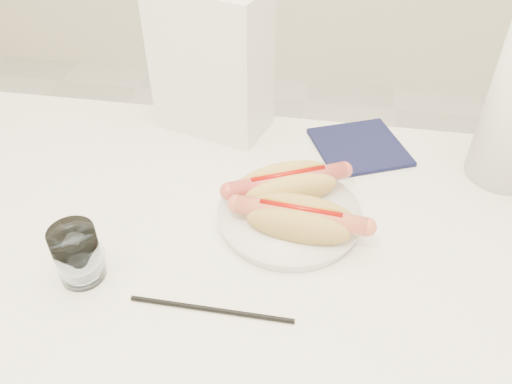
% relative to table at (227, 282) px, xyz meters
% --- Properties ---
extents(table, '(1.20, 0.80, 0.75)m').
position_rel_table_xyz_m(table, '(0.00, 0.00, 0.00)').
color(table, white).
rests_on(table, ground).
extents(plate, '(0.25, 0.25, 0.02)m').
position_rel_table_xyz_m(plate, '(0.08, 0.09, 0.07)').
color(plate, white).
rests_on(plate, table).
extents(hotdog_left, '(0.19, 0.13, 0.05)m').
position_rel_table_xyz_m(hotdog_left, '(0.08, 0.13, 0.10)').
color(hotdog_left, tan).
rests_on(hotdog_left, plate).
extents(hotdog_right, '(0.20, 0.09, 0.05)m').
position_rel_table_xyz_m(hotdog_right, '(0.10, 0.05, 0.10)').
color(hotdog_right, tan).
rests_on(hotdog_right, plate).
extents(water_glass, '(0.06, 0.06, 0.09)m').
position_rel_table_xyz_m(water_glass, '(-0.19, -0.07, 0.10)').
color(water_glass, silver).
rests_on(water_glass, table).
extents(chopstick_near, '(0.22, 0.01, 0.01)m').
position_rel_table_xyz_m(chopstick_near, '(0.00, -0.10, 0.06)').
color(chopstick_near, black).
rests_on(chopstick_near, table).
extents(napkin_box, '(0.23, 0.17, 0.27)m').
position_rel_table_xyz_m(napkin_box, '(-0.10, 0.35, 0.20)').
color(napkin_box, white).
rests_on(napkin_box, table).
extents(navy_napkin, '(0.21, 0.21, 0.01)m').
position_rel_table_xyz_m(navy_napkin, '(0.19, 0.31, 0.06)').
color(navy_napkin, '#101234').
rests_on(navy_napkin, table).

